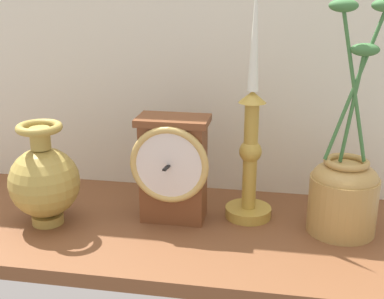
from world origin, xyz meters
TOP-DOWN VIEW (x-y plane):
  - ground_plane at (0.00, 0.00)cm, footprint 100.00×36.00cm
  - back_wall at (0.00, 18.50)cm, footprint 120.00×2.00cm
  - mantel_clock at (6.77, 2.08)cm, footprint 13.46×9.78cm
  - candlestick_tall_left at (19.83, 5.52)cm, footprint 8.26×8.26cm
  - brass_vase_bulbous at (-14.65, -3.27)cm, footprint 12.14×12.14cm
  - brass_vase_jar at (35.70, 2.72)cm, footprint 11.41×11.36cm

SIDE VIEW (x-z plane):
  - ground_plane at x=0.00cm, z-range -2.40..0.00cm
  - brass_vase_jar at x=35.70cm, z-range -11.16..26.94cm
  - brass_vase_bulbous at x=-14.65cm, z-range -0.98..17.14cm
  - mantel_clock at x=6.77cm, z-range 0.45..19.14cm
  - candlestick_tall_left at x=19.83cm, z-range -8.23..34.73cm
  - back_wall at x=0.00cm, z-range 0.00..65.00cm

